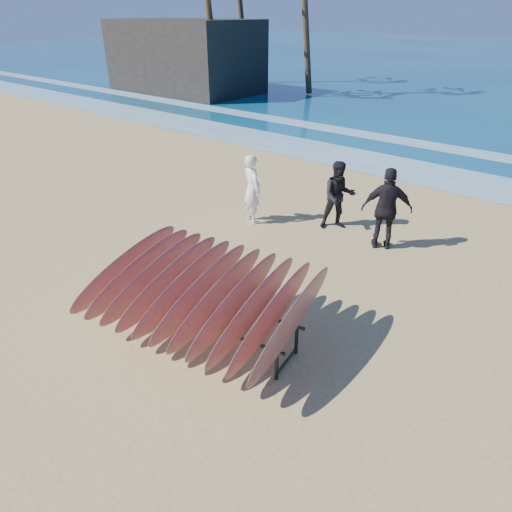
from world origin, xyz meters
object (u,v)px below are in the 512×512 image
Objects in this scene: person_white at (252,189)px; person_dark_b at (387,209)px; person_dark_a at (339,196)px; building at (184,56)px; surfboard_rack at (202,291)px.

person_dark_b is (3.14, 0.75, 0.06)m from person_white.
building is at bearing 104.92° from person_dark_a.
surfboard_rack is 4.61m from person_white.
person_white is 1.03× the size of person_dark_a.
person_white is 3.23m from person_dark_b.
person_dark_a is 22.36m from building.
person_dark_b reaches higher than person_white.
person_white is 0.93× the size of person_dark_b.
surfboard_rack is at bearing -125.63° from person_dark_a.
person_dark_b is at bearing -144.58° from person_white.
building is (-16.81, 13.32, 1.25)m from person_white.
surfboard_rack is 2.18× the size of person_dark_a.
building reaches higher than person_white.
person_dark_b is at bearing 70.52° from surfboard_rack.
person_dark_b reaches higher than surfboard_rack.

